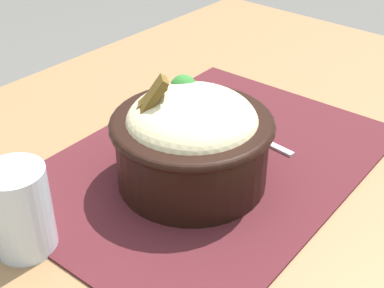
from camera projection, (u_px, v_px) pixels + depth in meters
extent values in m
cube|color=olive|center=(201.00, 178.00, 0.66)|extent=(1.13, 0.76, 0.03)
cylinder|color=brown|center=(229.00, 152.00, 1.35)|extent=(0.04, 0.04, 0.68)
cube|color=#47191E|center=(207.00, 162.00, 0.67)|extent=(0.47, 0.34, 0.00)
cylinder|color=black|center=(192.00, 150.00, 0.61)|extent=(0.17, 0.17, 0.08)
torus|color=black|center=(192.00, 123.00, 0.59)|extent=(0.18, 0.18, 0.01)
ellipsoid|color=beige|center=(192.00, 123.00, 0.59)|extent=(0.15, 0.15, 0.07)
sphere|color=#2B6B2A|center=(186.00, 87.00, 0.62)|extent=(0.03, 0.03, 0.03)
cylinder|color=orange|center=(156.00, 112.00, 0.58)|extent=(0.03, 0.02, 0.01)
cylinder|color=orange|center=(189.00, 103.00, 0.59)|extent=(0.01, 0.04, 0.01)
cylinder|color=orange|center=(189.00, 92.00, 0.62)|extent=(0.03, 0.04, 0.01)
cube|color=brown|center=(150.00, 98.00, 0.58)|extent=(0.04, 0.04, 0.04)
cube|color=brown|center=(150.00, 101.00, 0.57)|extent=(0.04, 0.04, 0.05)
cube|color=silver|center=(273.00, 146.00, 0.69)|extent=(0.01, 0.06, 0.00)
cube|color=silver|center=(251.00, 135.00, 0.71)|extent=(0.01, 0.01, 0.00)
cube|color=silver|center=(240.00, 130.00, 0.73)|extent=(0.02, 0.03, 0.00)
cube|color=silver|center=(230.00, 121.00, 0.75)|extent=(0.00, 0.02, 0.00)
cube|color=silver|center=(228.00, 123.00, 0.74)|extent=(0.00, 0.02, 0.00)
cube|color=silver|center=(225.00, 124.00, 0.74)|extent=(0.00, 0.02, 0.00)
cube|color=silver|center=(222.00, 126.00, 0.74)|extent=(0.00, 0.02, 0.00)
cylinder|color=silver|center=(20.00, 210.00, 0.52)|extent=(0.06, 0.06, 0.09)
cylinder|color=silver|center=(26.00, 234.00, 0.54)|extent=(0.05, 0.05, 0.03)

